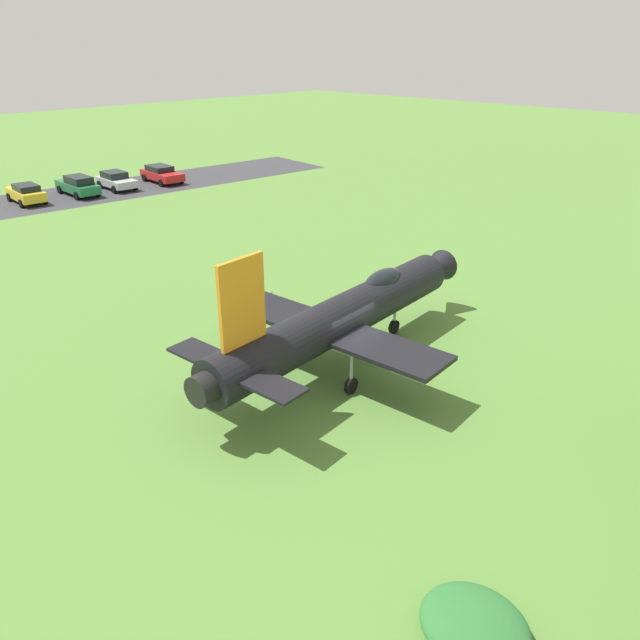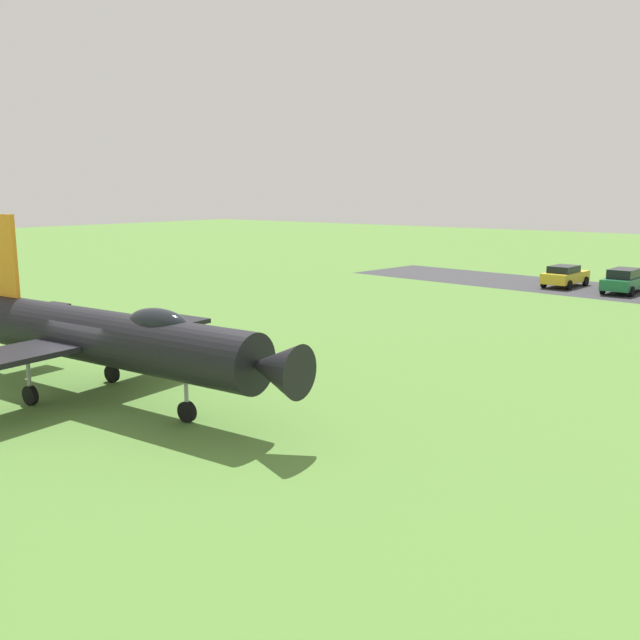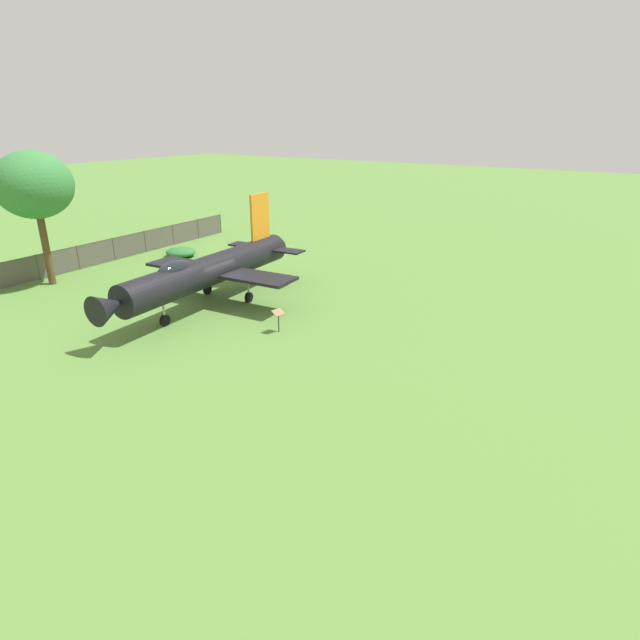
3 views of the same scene
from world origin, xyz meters
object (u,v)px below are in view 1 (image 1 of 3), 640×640
display_jet (345,314)px  info_plaque (266,298)px  parked_car_yellow (26,193)px  shrub_near_fence (475,626)px  parked_car_silver (116,180)px  parked_car_red (162,174)px  parked_car_green (78,185)px

display_jet → info_plaque: (-0.82, -5.57, -1.21)m
display_jet → parked_car_yellow: size_ratio=3.42×
display_jet → shrub_near_fence: bearing=-129.6°
info_plaque → parked_car_silver: 29.80m
parked_car_red → parked_car_yellow: parked_car_yellow is taller
parked_car_green → shrub_near_fence: bearing=165.0°
info_plaque → display_jet: bearing=81.6°
display_jet → parked_car_red: display_jet is taller
shrub_near_fence → parked_car_silver: (-16.12, -44.23, 0.40)m
info_plaque → shrub_near_fence: bearing=63.3°
parked_car_red → info_plaque: bearing=-20.0°
parked_car_red → display_jet: bearing=-17.6°
display_jet → shrub_near_fence: (7.01, 10.03, -1.71)m
info_plaque → parked_car_silver: bearing=-106.1°
parked_car_silver → parked_car_green: bearing=-89.6°
parked_car_red → parked_car_silver: bearing=-91.6°
display_jet → parked_car_green: 34.83m
shrub_near_fence → parked_car_green: parked_car_green is taller
shrub_near_fence → parked_car_red: parked_car_red is taller
parked_car_green → info_plaque: bearing=171.3°
shrub_near_fence → parked_car_green: 46.17m
shrub_near_fence → info_plaque: size_ratio=2.07×
display_jet → parked_car_red: 36.33m
shrub_near_fence → info_plaque: bearing=-116.7°
parked_car_red → parked_car_silver: size_ratio=1.13×
parked_car_silver → parked_car_yellow: parked_car_yellow is taller
parked_car_green → parked_car_yellow: parked_car_green is taller
parked_car_yellow → info_plaque: bearing=-178.5°
display_jet → parked_car_red: (-13.25, -33.80, -1.32)m
shrub_near_fence → parked_car_silver: bearing=-110.0°
shrub_near_fence → parked_car_red: 48.30m
display_jet → parked_car_yellow: display_jet is taller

